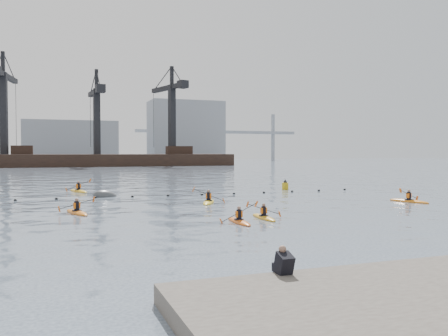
{
  "coord_description": "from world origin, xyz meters",
  "views": [
    {
      "loc": [
        -11.39,
        -17.15,
        3.81
      ],
      "look_at": [
        -1.39,
        10.13,
        2.8
      ],
      "focal_mm": 38.0,
      "sensor_mm": 36.0,
      "label": 1
    }
  ],
  "objects": [
    {
      "name": "ground",
      "position": [
        0.0,
        0.0,
        0.0
      ],
      "size": [
        400.0,
        400.0,
        0.0
      ],
      "primitive_type": "plane",
      "color": "#3A4355",
      "rests_on": "ground"
    },
    {
      "name": "float_line",
      "position": [
        -0.5,
        22.53,
        0.03
      ],
      "size": [
        33.24,
        0.73,
        0.24
      ],
      "color": "black",
      "rests_on": "ground"
    },
    {
      "name": "barge_pier",
      "position": [
        -0.22,
        110.0,
        1.89
      ],
      "size": [
        72.0,
        19.3,
        29.5
      ],
      "color": "black",
      "rests_on": "ground"
    },
    {
      "name": "skyline",
      "position": [
        2.23,
        150.27,
        9.25
      ],
      "size": [
        141.0,
        28.0,
        22.0
      ],
      "color": "gray",
      "rests_on": "ground"
    },
    {
      "name": "kayaker_0",
      "position": [
        -1.93,
        6.32,
        0.1
      ],
      "size": [
        2.19,
        3.15,
        1.25
      ],
      "rotation": [
        0.0,
        0.0,
        -0.03
      ],
      "color": "#CA5413",
      "rests_on": "ground"
    },
    {
      "name": "kayaker_1",
      "position": [
        -0.02,
        7.28,
        0.09
      ],
      "size": [
        2.12,
        3.11,
        1.12
      ],
      "rotation": [
        0.0,
        0.0,
        -0.05
      ],
      "color": "#C68E17",
      "rests_on": "ground"
    },
    {
      "name": "kayaker_2",
      "position": [
        -9.91,
        13.23,
        0.1
      ],
      "size": [
        2.23,
        3.42,
        1.12
      ],
      "rotation": [
        0.0,
        0.0,
        0.26
      ],
      "color": "orange",
      "rests_on": "ground"
    },
    {
      "name": "kayaker_3",
      "position": [
        -0.42,
        16.1,
        0.11
      ],
      "size": [
        2.27,
        3.49,
        1.32
      ],
      "rotation": [
        0.0,
        0.0,
        -0.43
      ],
      "color": "yellow",
      "rests_on": "ground"
    },
    {
      "name": "kayaker_4",
      "position": [
        14.0,
        11.52,
        0.1
      ],
      "size": [
        2.26,
        3.4,
        1.23
      ],
      "rotation": [
        0.0,
        0.0,
        3.4
      ],
      "color": "orange",
      "rests_on": "ground"
    },
    {
      "name": "kayaker_5",
      "position": [
        -8.95,
        29.62,
        0.11
      ],
      "size": [
        2.41,
        3.67,
        1.33
      ],
      "rotation": [
        0.0,
        0.0,
        0.33
      ],
      "color": "gold",
      "rests_on": "ground"
    },
    {
      "name": "mooring_buoy",
      "position": [
        -7.08,
        23.7,
        0.0
      ],
      "size": [
        2.61,
        1.92,
        1.5
      ],
      "primitive_type": "ellipsoid",
      "rotation": [
        0.0,
        0.21,
        0.31
      ],
      "color": "#3F4144",
      "rests_on": "ground"
    },
    {
      "name": "nav_buoy",
      "position": [
        10.69,
        25.24,
        0.36
      ],
      "size": [
        0.64,
        0.64,
        1.17
      ],
      "color": "gold",
      "rests_on": "ground"
    }
  ]
}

